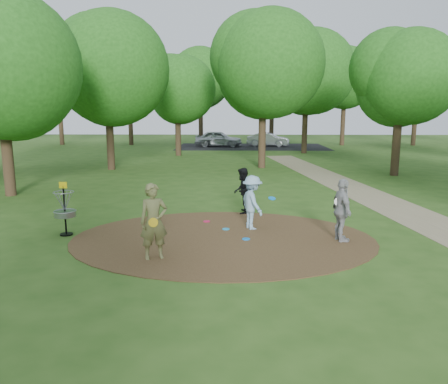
{
  "coord_description": "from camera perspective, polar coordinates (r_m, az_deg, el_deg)",
  "views": [
    {
      "loc": [
        0.29,
        -11.64,
        3.55
      ],
      "look_at": [
        0.0,
        1.2,
        1.1
      ],
      "focal_mm": 35.0,
      "sensor_mm": 36.0,
      "label": 1
    }
  ],
  "objects": [
    {
      "name": "player_waiting_with_disc",
      "position": [
        12.16,
        15.15,
        -2.33
      ],
      "size": [
        0.59,
        1.07,
        1.73
      ],
      "color": "#98989A",
      "rests_on": "ground"
    },
    {
      "name": "car_right",
      "position": [
        42.37,
        5.8,
        6.83
      ],
      "size": [
        4.17,
        2.21,
        1.31
      ],
      "primitive_type": "imported",
      "rotation": [
        0.0,
        0.0,
        1.35
      ],
      "color": "#B4B5BC",
      "rests_on": "ground"
    },
    {
      "name": "player_walking_with_disc",
      "position": [
        14.94,
        2.4,
        0.16
      ],
      "size": [
        0.72,
        0.86,
        1.59
      ],
      "color": "black",
      "rests_on": "ground"
    },
    {
      "name": "disc_ground_cyan",
      "position": [
        13.05,
        0.25,
        -4.86
      ],
      "size": [
        0.22,
        0.22,
        0.02
      ],
      "primitive_type": "cylinder",
      "color": "#1CA1E3",
      "rests_on": "dirt_clearing"
    },
    {
      "name": "car_left",
      "position": [
        41.78,
        -0.71,
        6.98
      ],
      "size": [
        4.59,
        2.2,
        1.51
      ],
      "primitive_type": "imported",
      "rotation": [
        0.0,
        0.0,
        1.48
      ],
      "color": "#B9BCC1",
      "rests_on": "ground"
    },
    {
      "name": "disc_ground_blue",
      "position": [
        12.09,
        2.9,
        -6.14
      ],
      "size": [
        0.22,
        0.22,
        0.02
      ],
      "primitive_type": "cylinder",
      "color": "#0D81ED",
      "rests_on": "dirt_clearing"
    },
    {
      "name": "tree_ring",
      "position": [
        21.53,
        4.16,
        15.57
      ],
      "size": [
        36.84,
        45.78,
        9.53
      ],
      "color": "#332316",
      "rests_on": "ground"
    },
    {
      "name": "ground",
      "position": [
        12.17,
        -0.13,
        -6.16
      ],
      "size": [
        100.0,
        100.0,
        0.0
      ],
      "primitive_type": "plane",
      "color": "#2D5119",
      "rests_on": "ground"
    },
    {
      "name": "disc_ground_red",
      "position": [
        13.93,
        -2.28,
        -3.85
      ],
      "size": [
        0.22,
        0.22,
        0.02
      ],
      "primitive_type": "cylinder",
      "color": "#D4154D",
      "rests_on": "dirt_clearing"
    },
    {
      "name": "player_observer_with_disc",
      "position": [
        10.51,
        -9.15,
        -3.85
      ],
      "size": [
        0.78,
        0.65,
        1.84
      ],
      "color": "olive",
      "rests_on": "ground"
    },
    {
      "name": "disc_golf_basket",
      "position": [
        13.14,
        -20.12,
        -1.62
      ],
      "size": [
        0.63,
        0.63,
        1.54
      ],
      "color": "black",
      "rests_on": "ground"
    },
    {
      "name": "player_throwing_with_disc",
      "position": [
        12.99,
        3.71,
        -1.38
      ],
      "size": [
        1.22,
        1.2,
        1.63
      ],
      "color": "#88B0CB",
      "rests_on": "ground"
    },
    {
      "name": "footpath",
      "position": [
        15.4,
        25.08,
        -3.54
      ],
      "size": [
        7.55,
        39.89,
        0.01
      ],
      "primitive_type": "cube",
      "rotation": [
        0.0,
        0.0,
        0.14
      ],
      "color": "#8C7A5B",
      "rests_on": "ground"
    },
    {
      "name": "dirt_clearing",
      "position": [
        12.17,
        -0.13,
        -6.11
      ],
      "size": [
        8.4,
        8.4,
        0.02
      ],
      "primitive_type": "cylinder",
      "color": "#47301C",
      "rests_on": "ground"
    },
    {
      "name": "parking_lot",
      "position": [
        41.83,
        3.66,
        5.92
      ],
      "size": [
        14.0,
        8.0,
        0.01
      ],
      "primitive_type": "cube",
      "color": "black",
      "rests_on": "ground"
    }
  ]
}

